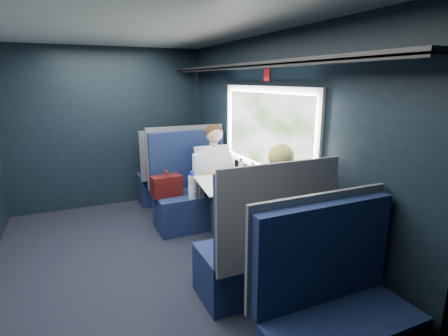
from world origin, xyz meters
name	(u,v)px	position (x,y,z in m)	size (l,w,h in m)	color
ground	(143,269)	(0.00, 0.00, -0.01)	(2.80, 4.20, 0.01)	black
room_shell	(136,121)	(0.02, 0.00, 1.48)	(3.00, 4.40, 2.40)	black
table	(235,193)	(1.03, 0.00, 0.66)	(0.62, 1.00, 0.74)	#54565E
seat_bay_near	(192,193)	(0.83, 0.87, 0.42)	(1.07, 0.62, 1.26)	#0D1639
seat_bay_far	(261,252)	(0.85, -0.87, 0.41)	(1.04, 0.62, 1.26)	#0D1639
seat_row_front	(173,176)	(0.85, 1.80, 0.41)	(1.04, 0.51, 1.16)	#0D1639
seat_row_back	(335,318)	(0.85, -1.80, 0.41)	(1.04, 0.51, 1.16)	#0D1639
man	(216,172)	(1.10, 0.70, 0.72)	(0.53, 0.56, 1.32)	black
woman	(276,207)	(1.10, -0.71, 0.73)	(0.53, 0.56, 1.32)	black
papers	(224,184)	(0.95, 0.11, 0.74)	(0.53, 0.77, 0.01)	white
laptop	(251,178)	(1.23, 0.02, 0.80)	(0.30, 0.34, 0.22)	silver
bottle_small	(241,168)	(1.28, 0.35, 0.83)	(0.06, 0.06, 0.21)	silver
cup	(241,171)	(1.29, 0.37, 0.78)	(0.07, 0.07, 0.09)	white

